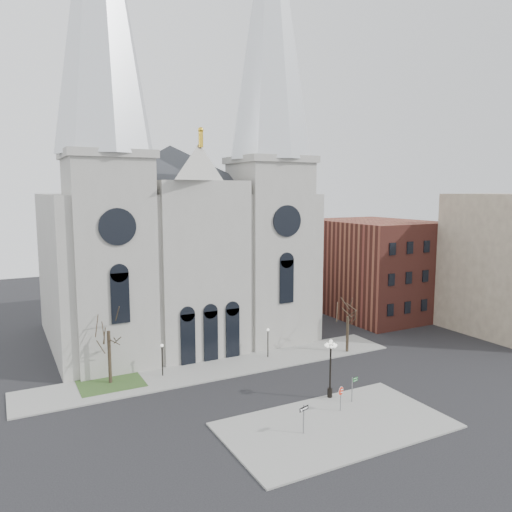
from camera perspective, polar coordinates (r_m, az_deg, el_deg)
name	(u,v)px	position (r m, az deg, el deg)	size (l,w,h in m)	color
ground	(272,409)	(44.36, 1.81, -17.11)	(160.00, 160.00, 0.00)	black
sidewalk_near	(336,425)	(42.04, 9.11, -18.56)	(18.00, 10.00, 0.14)	gray
sidewalk_far	(220,368)	(53.45, -4.14, -12.63)	(40.00, 6.00, 0.14)	gray
grass_patch	(111,383)	(51.32, -16.29, -13.78)	(6.00, 5.00, 0.18)	#2D471E
cathedral	(179,190)	(61.23, -8.78, 7.46)	(33.00, 26.66, 54.00)	#9B9991
bg_building_brick	(374,267)	(76.65, 13.36, -1.26)	(14.00, 18.00, 14.00)	brown
bg_building_tan	(507,264)	(71.59, 26.74, -0.87)	(10.00, 14.00, 18.00)	gray
tree_left	(108,328)	(49.61, -16.52, -7.86)	(3.20, 3.20, 7.50)	black
tree_right	(348,314)	(57.92, 10.46, -6.59)	(3.20, 3.20, 6.00)	black
ped_lamp_left	(162,354)	(51.21, -10.68, -10.98)	(0.32, 0.32, 3.26)	black
ped_lamp_right	(268,338)	(55.67, 1.37, -9.33)	(0.32, 0.32, 3.26)	black
stop_sign	(341,393)	(43.69, 9.66, -15.20)	(0.77, 0.08, 2.14)	slate
globe_lamp	(330,361)	(45.54, 8.51, -11.80)	(1.40, 1.40, 5.31)	black
one_way_sign	(304,414)	(39.75, 5.47, -17.57)	(0.96, 0.31, 2.25)	slate
street_name_sign	(353,387)	(45.68, 11.00, -14.51)	(0.70, 0.18, 2.21)	slate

